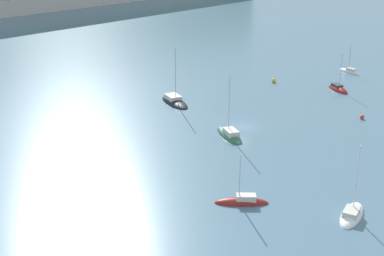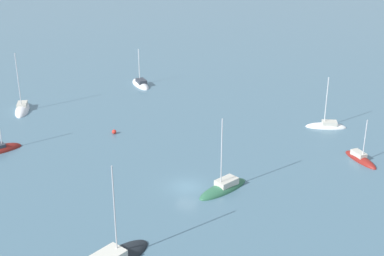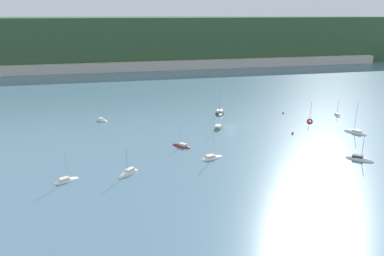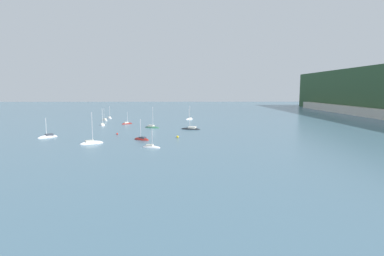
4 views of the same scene
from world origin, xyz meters
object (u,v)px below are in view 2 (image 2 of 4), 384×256
at_px(sailboat_5, 326,127).
at_px(sailboat_9, 141,85).
at_px(sailboat_4, 22,110).
at_px(sailboat_10, 0,150).
at_px(sailboat_1, 360,159).
at_px(sailboat_3, 223,188).
at_px(mooring_buoy_0, 114,132).

bearing_deg(sailboat_5, sailboat_9, -29.08).
xyz_separation_m(sailboat_4, sailboat_9, (-13.00, -19.66, 0.01)).
xyz_separation_m(sailboat_9, sailboat_10, (5.80, 34.53, -0.02)).
bearing_deg(sailboat_1, sailboat_10, -115.83).
xyz_separation_m(sailboat_1, sailboat_10, (48.38, 14.37, -0.02)).
height_order(sailboat_3, sailboat_10, sailboat_3).
xyz_separation_m(sailboat_3, sailboat_4, (40.33, -14.82, -0.04)).
relative_size(sailboat_3, mooring_buoy_0, 14.71).
bearing_deg(sailboat_1, sailboat_4, -132.88).
xyz_separation_m(sailboat_3, sailboat_10, (33.14, 0.05, -0.05)).
bearing_deg(sailboat_3, sailboat_5, -173.26).
relative_size(sailboat_4, sailboat_9, 1.39).
distance_m(sailboat_5, mooring_buoy_0, 33.19).
bearing_deg(sailboat_9, sailboat_3, 173.35).
bearing_deg(sailboat_9, sailboat_5, -149.77).
distance_m(sailboat_3, sailboat_5, 26.55).
xyz_separation_m(sailboat_4, sailboat_10, (-7.20, 14.87, -0.01)).
bearing_deg(sailboat_10, sailboat_3, -58.91).
xyz_separation_m(sailboat_3, sailboat_5, (-9.39, -24.84, -0.03)).
height_order(sailboat_10, mooring_buoy_0, sailboat_10).
relative_size(sailboat_1, sailboat_5, 0.76).
relative_size(sailboat_5, sailboat_9, 1.11).
height_order(sailboat_4, sailboat_10, sailboat_4).
xyz_separation_m(sailboat_5, mooring_buoy_0, (30.18, 13.80, 0.24)).
height_order(sailboat_1, sailboat_10, sailboat_10).
height_order(sailboat_3, mooring_buoy_0, sailboat_3).
relative_size(sailboat_1, sailboat_9, 0.84).
bearing_deg(sailboat_4, sailboat_1, 59.86).
distance_m(sailboat_3, mooring_buoy_0, 23.54).
distance_m(sailboat_3, sailboat_4, 42.97).
bearing_deg(mooring_buoy_0, sailboat_3, 152.04).
distance_m(sailboat_3, sailboat_9, 44.00).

